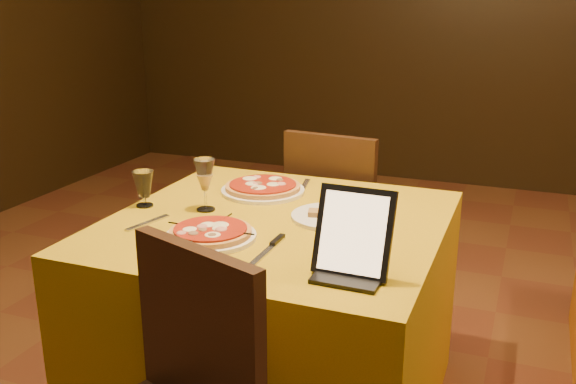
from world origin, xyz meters
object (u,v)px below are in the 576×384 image
(main_table, at_px, (277,319))
(pizza_far, at_px, (263,189))
(tablet, at_px, (354,232))
(wine_glass, at_px, (205,184))
(water_glass, at_px, (144,189))
(pizza_near, at_px, (211,234))
(chair_main_far, at_px, (344,223))

(main_table, bearing_deg, pizza_far, 121.69)
(main_table, relative_size, tablet, 4.51)
(wine_glass, xyz_separation_m, water_glass, (-0.23, -0.04, -0.03))
(main_table, distance_m, pizza_far, 0.50)
(wine_glass, relative_size, water_glass, 1.46)
(pizza_far, relative_size, wine_glass, 1.69)
(tablet, bearing_deg, water_glass, 162.83)
(pizza_near, bearing_deg, wine_glass, 121.33)
(main_table, height_order, water_glass, water_glass)
(chair_main_far, height_order, pizza_far, chair_main_far)
(wine_glass, xyz_separation_m, tablet, (0.63, -0.33, 0.03))
(pizza_far, bearing_deg, tablet, -48.52)
(pizza_near, distance_m, wine_glass, 0.29)
(chair_main_far, relative_size, wine_glass, 4.79)
(pizza_far, xyz_separation_m, wine_glass, (-0.10, -0.27, 0.08))
(pizza_near, height_order, pizza_far, same)
(pizza_far, bearing_deg, chair_main_far, 73.64)
(pizza_near, relative_size, tablet, 1.17)
(water_glass, distance_m, tablet, 0.90)
(pizza_far, relative_size, tablet, 1.31)
(pizza_far, bearing_deg, water_glass, -137.03)
(chair_main_far, distance_m, pizza_far, 0.67)
(wine_glass, height_order, water_glass, wine_glass)
(main_table, bearing_deg, tablet, -42.11)
(pizza_far, bearing_deg, main_table, -58.31)
(tablet, bearing_deg, main_table, 139.22)
(chair_main_far, relative_size, pizza_far, 2.84)
(water_glass, bearing_deg, tablet, -18.49)
(tablet, bearing_deg, wine_glass, 153.91)
(chair_main_far, height_order, pizza_near, chair_main_far)
(main_table, height_order, wine_glass, wine_glass)
(main_table, xyz_separation_m, chair_main_far, (0.00, 0.84, 0.08))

